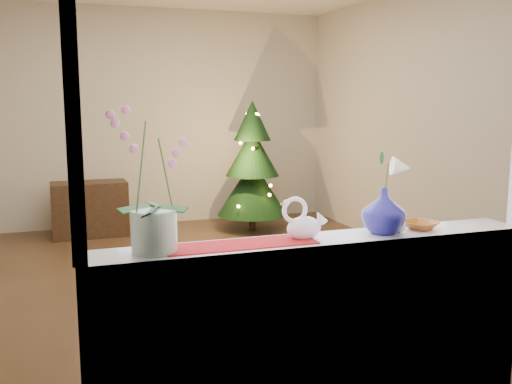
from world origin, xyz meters
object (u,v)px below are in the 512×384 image
at_px(swan, 304,219).
at_px(xmas_tree, 252,166).
at_px(amber_dish, 420,226).
at_px(side_table, 90,209).
at_px(paperweight, 399,226).
at_px(blue_vase, 384,207).
at_px(orchid_pot, 153,180).

distance_m(swan, xmas_tree, 4.28).
bearing_deg(amber_dish, side_table, 108.01).
bearing_deg(xmas_tree, paperweight, -98.63).
height_order(swan, xmas_tree, xmas_tree).
bearing_deg(amber_dish, paperweight, -169.35).
height_order(blue_vase, xmas_tree, xmas_tree).
height_order(orchid_pot, amber_dish, orchid_pot).
xyz_separation_m(xmas_tree, side_table, (-1.91, 0.26, -0.47)).
bearing_deg(amber_dish, swan, 179.86).
relative_size(blue_vase, paperweight, 3.72).
distance_m(amber_dish, xmas_tree, 4.16).
relative_size(swan, amber_dish, 1.58).
relative_size(swan, side_table, 0.27).
bearing_deg(side_table, orchid_pot, -90.60).
distance_m(paperweight, xmas_tree, 4.20).
relative_size(blue_vase, amber_dish, 1.79).
distance_m(xmas_tree, side_table, 1.98).
xyz_separation_m(orchid_pot, swan, (0.70, 0.01, -0.22)).
distance_m(blue_vase, side_table, 4.62).
height_order(blue_vase, paperweight, blue_vase).
bearing_deg(amber_dish, orchid_pot, -179.70).
xyz_separation_m(swan, xmas_tree, (1.13, 4.12, -0.23)).
xyz_separation_m(amber_dish, side_table, (-1.43, 4.39, -0.62)).
bearing_deg(amber_dish, xmas_tree, 83.29).
distance_m(orchid_pot, swan, 0.74).
bearing_deg(swan, xmas_tree, 93.97).
xyz_separation_m(orchid_pot, side_table, (-0.08, 4.39, -0.91)).
relative_size(paperweight, side_table, 0.08).
bearing_deg(side_table, amber_dish, -73.60).
xyz_separation_m(orchid_pot, amber_dish, (1.35, 0.01, -0.29)).
bearing_deg(swan, paperweight, 15.98).
bearing_deg(orchid_pot, xmas_tree, 66.07).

